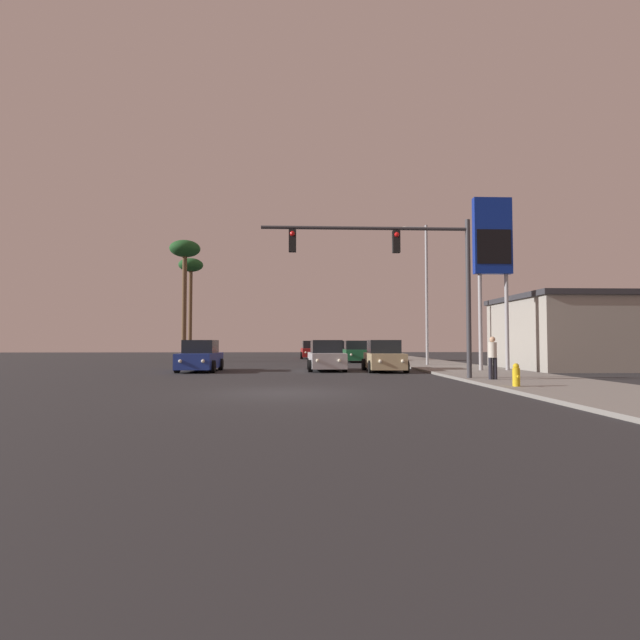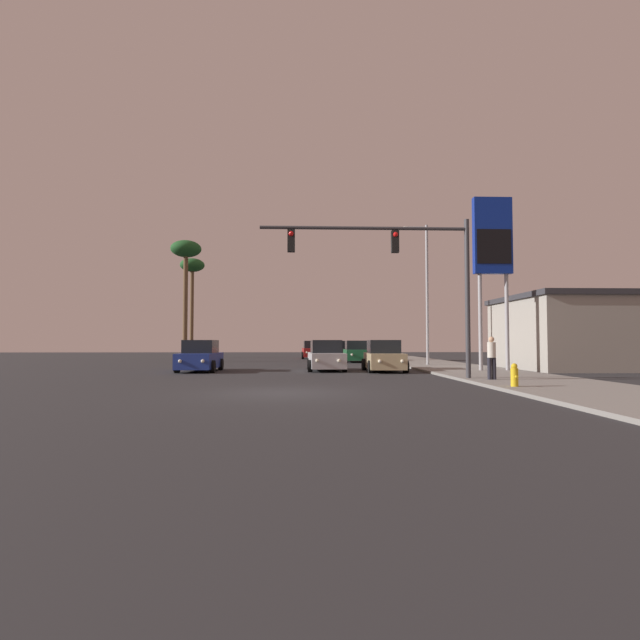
{
  "view_description": "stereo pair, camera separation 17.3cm",
  "coord_description": "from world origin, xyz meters",
  "px_view_note": "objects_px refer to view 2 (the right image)",
  "views": [
    {
      "loc": [
        0.42,
        -15.63,
        1.59
      ],
      "look_at": [
        1.67,
        12.86,
        2.83
      ],
      "focal_mm": 28.0,
      "sensor_mm": 36.0,
      "label": 1
    },
    {
      "loc": [
        0.59,
        -15.64,
        1.59
      ],
      "look_at": [
        1.67,
        12.86,
        2.83
      ],
      "focal_mm": 28.0,
      "sensor_mm": 36.0,
      "label": 2
    }
  ],
  "objects_px": {
    "car_silver": "(326,357)",
    "car_tan": "(384,357)",
    "street_lamp": "(425,287)",
    "car_blue": "(200,357)",
    "fire_hydrant": "(514,375)",
    "car_black": "(345,351)",
    "pedestrian_on_sidewalk": "(492,356)",
    "car_red": "(312,350)",
    "car_green": "(356,352)",
    "gas_station_sign": "(493,245)",
    "palm_tree_mid": "(186,256)",
    "palm_tree_far": "(192,271)",
    "traffic_light_mast": "(406,263)"
  },
  "relations": [
    {
      "from": "car_silver",
      "to": "car_tan",
      "type": "relative_size",
      "value": 1.0
    },
    {
      "from": "car_tan",
      "to": "street_lamp",
      "type": "bearing_deg",
      "value": -123.03
    },
    {
      "from": "car_blue",
      "to": "fire_hydrant",
      "type": "bearing_deg",
      "value": 139.58
    },
    {
      "from": "car_black",
      "to": "street_lamp",
      "type": "xyz_separation_m",
      "value": [
        3.83,
        -14.83,
        4.36
      ]
    },
    {
      "from": "car_blue",
      "to": "pedestrian_on_sidewalk",
      "type": "bearing_deg",
      "value": 149.33
    },
    {
      "from": "fire_hydrant",
      "to": "car_red",
      "type": "bearing_deg",
      "value": 100.91
    },
    {
      "from": "car_green",
      "to": "gas_station_sign",
      "type": "relative_size",
      "value": 0.48
    },
    {
      "from": "palm_tree_mid",
      "to": "palm_tree_far",
      "type": "bearing_deg",
      "value": 99.49
    },
    {
      "from": "fire_hydrant",
      "to": "palm_tree_far",
      "type": "xyz_separation_m",
      "value": [
        -17.85,
        33.45,
        8.09
      ]
    },
    {
      "from": "traffic_light_mast",
      "to": "car_silver",
      "type": "bearing_deg",
      "value": 111.31
    },
    {
      "from": "car_blue",
      "to": "street_lamp",
      "type": "xyz_separation_m",
      "value": [
        13.37,
        4.53,
        4.36
      ]
    },
    {
      "from": "palm_tree_far",
      "to": "car_red",
      "type": "bearing_deg",
      "value": -12.09
    },
    {
      "from": "car_green",
      "to": "car_black",
      "type": "xyz_separation_m",
      "value": [
        -0.2,
        7.39,
        0.0
      ]
    },
    {
      "from": "palm_tree_far",
      "to": "car_tan",
      "type": "bearing_deg",
      "value": -56.52
    },
    {
      "from": "car_black",
      "to": "palm_tree_mid",
      "type": "relative_size",
      "value": 0.45
    },
    {
      "from": "pedestrian_on_sidewalk",
      "to": "gas_station_sign",
      "type": "bearing_deg",
      "value": 67.76
    },
    {
      "from": "car_black",
      "to": "palm_tree_far",
      "type": "bearing_deg",
      "value": -14.2
    },
    {
      "from": "car_silver",
      "to": "palm_tree_mid",
      "type": "bearing_deg",
      "value": -51.2
    },
    {
      "from": "car_red",
      "to": "car_green",
      "type": "bearing_deg",
      "value": 109.74
    },
    {
      "from": "car_silver",
      "to": "fire_hydrant",
      "type": "relative_size",
      "value": 5.71
    },
    {
      "from": "car_red",
      "to": "palm_tree_far",
      "type": "relative_size",
      "value": 0.44
    },
    {
      "from": "car_blue",
      "to": "pedestrian_on_sidewalk",
      "type": "xyz_separation_m",
      "value": [
        12.86,
        -7.84,
        0.27
      ]
    },
    {
      "from": "car_black",
      "to": "car_red",
      "type": "bearing_deg",
      "value": -14.57
    },
    {
      "from": "pedestrian_on_sidewalk",
      "to": "fire_hydrant",
      "type": "bearing_deg",
      "value": -97.84
    },
    {
      "from": "car_green",
      "to": "traffic_light_mast",
      "type": "xyz_separation_m",
      "value": [
        -0.05,
        -18.97,
        4.03
      ]
    },
    {
      "from": "traffic_light_mast",
      "to": "gas_station_sign",
      "type": "bearing_deg",
      "value": 43.25
    },
    {
      "from": "car_tan",
      "to": "street_lamp",
      "type": "distance_m",
      "value": 7.51
    },
    {
      "from": "pedestrian_on_sidewalk",
      "to": "car_tan",
      "type": "bearing_deg",
      "value": 112.22
    },
    {
      "from": "street_lamp",
      "to": "gas_station_sign",
      "type": "height_order",
      "value": "same"
    },
    {
      "from": "car_blue",
      "to": "palm_tree_far",
      "type": "distance_m",
      "value": 24.51
    },
    {
      "from": "car_red",
      "to": "car_black",
      "type": "relative_size",
      "value": 1.0
    },
    {
      "from": "car_silver",
      "to": "street_lamp",
      "type": "bearing_deg",
      "value": -150.1
    },
    {
      "from": "traffic_light_mast",
      "to": "fire_hydrant",
      "type": "distance_m",
      "value": 6.4
    },
    {
      "from": "car_green",
      "to": "fire_hydrant",
      "type": "distance_m",
      "value": 22.99
    },
    {
      "from": "car_blue",
      "to": "palm_tree_mid",
      "type": "distance_m",
      "value": 15.18
    },
    {
      "from": "street_lamp",
      "to": "fire_hydrant",
      "type": "xyz_separation_m",
      "value": [
        -0.93,
        -15.39,
        -4.63
      ]
    },
    {
      "from": "car_silver",
      "to": "car_black",
      "type": "bearing_deg",
      "value": -100.33
    },
    {
      "from": "car_black",
      "to": "car_tan",
      "type": "bearing_deg",
      "value": 88.86
    },
    {
      "from": "car_green",
      "to": "pedestrian_on_sidewalk",
      "type": "bearing_deg",
      "value": 99.65
    },
    {
      "from": "car_tan",
      "to": "pedestrian_on_sidewalk",
      "type": "relative_size",
      "value": 2.6
    },
    {
      "from": "street_lamp",
      "to": "palm_tree_far",
      "type": "relative_size",
      "value": 0.91
    },
    {
      "from": "car_tan",
      "to": "street_lamp",
      "type": "height_order",
      "value": "street_lamp"
    },
    {
      "from": "car_red",
      "to": "palm_tree_far",
      "type": "height_order",
      "value": "palm_tree_far"
    },
    {
      "from": "car_tan",
      "to": "car_red",
      "type": "xyz_separation_m",
      "value": [
        -3.37,
        20.52,
        0.0
      ]
    },
    {
      "from": "street_lamp",
      "to": "car_silver",
      "type": "bearing_deg",
      "value": -148.03
    },
    {
      "from": "car_tan",
      "to": "car_red",
      "type": "distance_m",
      "value": 20.8
    },
    {
      "from": "car_tan",
      "to": "traffic_light_mast",
      "type": "xyz_separation_m",
      "value": [
        -0.16,
        -6.52,
        4.03
      ]
    },
    {
      "from": "car_blue",
      "to": "gas_station_sign",
      "type": "distance_m",
      "value": 16.55
    },
    {
      "from": "car_green",
      "to": "palm_tree_mid",
      "type": "distance_m",
      "value": 15.49
    },
    {
      "from": "car_blue",
      "to": "palm_tree_mid",
      "type": "height_order",
      "value": "palm_tree_mid"
    }
  ]
}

